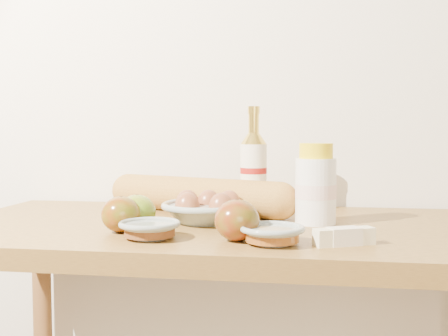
% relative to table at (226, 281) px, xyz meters
% --- Properties ---
extents(back_wall, '(3.50, 0.02, 2.60)m').
position_rel_table_xyz_m(back_wall, '(0.00, 0.33, 0.52)').
color(back_wall, silver).
rests_on(back_wall, ground).
extents(table, '(1.20, 0.60, 0.90)m').
position_rel_table_xyz_m(table, '(0.00, 0.00, 0.00)').
color(table, olive).
rests_on(table, ground).
extents(bourbon_bottle, '(0.07, 0.07, 0.25)m').
position_rel_table_xyz_m(bourbon_bottle, '(0.04, 0.13, 0.23)').
color(bourbon_bottle, '#EFE6CA').
rests_on(bourbon_bottle, table).
extents(cream_bottle, '(0.11, 0.11, 0.17)m').
position_rel_table_xyz_m(cream_bottle, '(0.19, 0.03, 0.20)').
color(cream_bottle, white).
rests_on(cream_bottle, table).
extents(egg_bowl, '(0.19, 0.19, 0.07)m').
position_rel_table_xyz_m(egg_bowl, '(-0.05, 0.01, 0.15)').
color(egg_bowl, gray).
rests_on(egg_bowl, table).
extents(baguette, '(0.50, 0.26, 0.08)m').
position_rel_table_xyz_m(baguette, '(-0.09, 0.14, 0.17)').
color(baguette, gold).
rests_on(baguette, table).
extents(apple_yellowgreen, '(0.08, 0.08, 0.07)m').
position_rel_table_xyz_m(apple_yellowgreen, '(-0.17, -0.09, 0.16)').
color(apple_yellowgreen, olive).
rests_on(apple_yellowgreen, table).
extents(apple_redgreen_front, '(0.08, 0.08, 0.07)m').
position_rel_table_xyz_m(apple_redgreen_front, '(-0.19, -0.13, 0.16)').
color(apple_redgreen_front, maroon).
rests_on(apple_redgreen_front, table).
extents(apple_redgreen_right, '(0.10, 0.10, 0.07)m').
position_rel_table_xyz_m(apple_redgreen_right, '(0.05, -0.18, 0.16)').
color(apple_redgreen_right, maroon).
rests_on(apple_redgreen_right, table).
extents(sugar_bowl, '(0.12, 0.12, 0.03)m').
position_rel_table_xyz_m(sugar_bowl, '(-0.11, -0.18, 0.14)').
color(sugar_bowl, gray).
rests_on(sugar_bowl, table).
extents(syrup_bowl, '(0.15, 0.15, 0.03)m').
position_rel_table_xyz_m(syrup_bowl, '(0.11, -0.20, 0.14)').
color(syrup_bowl, gray).
rests_on(syrup_bowl, table).
extents(butter_stick, '(0.11, 0.07, 0.03)m').
position_rel_table_xyz_m(butter_stick, '(0.23, -0.18, 0.14)').
color(butter_stick, beige).
rests_on(butter_stick, table).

